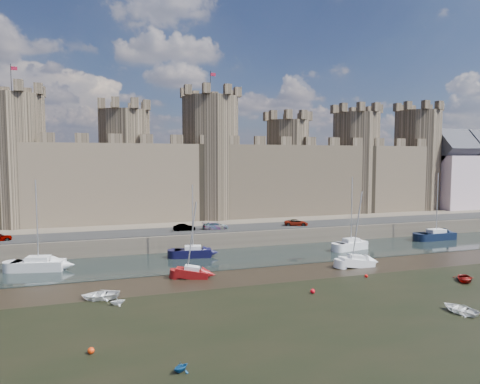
{
  "coord_description": "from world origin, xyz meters",
  "views": [
    {
      "loc": [
        -17.9,
        -32.17,
        13.86
      ],
      "look_at": [
        -0.48,
        22.0,
        9.41
      ],
      "focal_mm": 32.0,
      "sensor_mm": 36.0,
      "label": 1
    }
  ],
  "objects_px": {
    "sailboat_2": "(351,244)",
    "sailboat_3": "(436,235)",
    "car_3": "(296,223)",
    "sailboat_0": "(39,264)",
    "car_1": "(184,228)",
    "car_2": "(215,226)",
    "sailboat_5": "(356,261)",
    "sailboat_4": "(192,272)",
    "dinghy_1": "(181,367)",
    "sailboat_1": "(193,252)"
  },
  "relations": [
    {
      "from": "sailboat_2",
      "to": "sailboat_4",
      "type": "bearing_deg",
      "value": -174.73
    },
    {
      "from": "car_2",
      "to": "sailboat_5",
      "type": "bearing_deg",
      "value": -143.34
    },
    {
      "from": "car_3",
      "to": "dinghy_1",
      "type": "relative_size",
      "value": 3.08
    },
    {
      "from": "sailboat_0",
      "to": "car_2",
      "type": "bearing_deg",
      "value": 31.15
    },
    {
      "from": "sailboat_0",
      "to": "sailboat_4",
      "type": "relative_size",
      "value": 1.25
    },
    {
      "from": "car_2",
      "to": "sailboat_3",
      "type": "xyz_separation_m",
      "value": [
        36.88,
        -7.47,
        -2.25
      ]
    },
    {
      "from": "dinghy_1",
      "to": "sailboat_3",
      "type": "bearing_deg",
      "value": -94.67
    },
    {
      "from": "car_1",
      "to": "sailboat_0",
      "type": "relative_size",
      "value": 0.3
    },
    {
      "from": "car_1",
      "to": "car_2",
      "type": "distance_m",
      "value": 5.02
    },
    {
      "from": "car_1",
      "to": "sailboat_4",
      "type": "xyz_separation_m",
      "value": [
        -2.36,
        -17.83,
        -2.38
      ]
    },
    {
      "from": "sailboat_4",
      "to": "dinghy_1",
      "type": "distance_m",
      "value": 22.01
    },
    {
      "from": "car_1",
      "to": "sailboat_0",
      "type": "xyz_separation_m",
      "value": [
        -19.81,
        -8.99,
        -2.21
      ]
    },
    {
      "from": "sailboat_1",
      "to": "sailboat_2",
      "type": "height_order",
      "value": "sailboat_2"
    },
    {
      "from": "sailboat_3",
      "to": "car_2",
      "type": "bearing_deg",
      "value": 168.39
    },
    {
      "from": "sailboat_1",
      "to": "dinghy_1",
      "type": "distance_m",
      "value": 32.35
    },
    {
      "from": "sailboat_0",
      "to": "sailboat_5",
      "type": "distance_m",
      "value": 39.91
    },
    {
      "from": "sailboat_4",
      "to": "sailboat_0",
      "type": "bearing_deg",
      "value": 171.94
    },
    {
      "from": "car_2",
      "to": "sailboat_0",
      "type": "relative_size",
      "value": 0.37
    },
    {
      "from": "dinghy_1",
      "to": "sailboat_0",
      "type": "bearing_deg",
      "value": -15.09
    },
    {
      "from": "car_3",
      "to": "sailboat_3",
      "type": "bearing_deg",
      "value": -87.06
    },
    {
      "from": "sailboat_1",
      "to": "sailboat_2",
      "type": "xyz_separation_m",
      "value": [
        23.84,
        -2.48,
        0.06
      ]
    },
    {
      "from": "sailboat_0",
      "to": "sailboat_2",
      "type": "height_order",
      "value": "sailboat_0"
    },
    {
      "from": "sailboat_1",
      "to": "dinghy_1",
      "type": "relative_size",
      "value": 7.85
    },
    {
      "from": "car_3",
      "to": "sailboat_4",
      "type": "xyz_separation_m",
      "value": [
        -21.33,
        -17.1,
        -2.37
      ]
    },
    {
      "from": "car_2",
      "to": "sailboat_1",
      "type": "bearing_deg",
      "value": 145.96
    },
    {
      "from": "sailboat_1",
      "to": "sailboat_3",
      "type": "relative_size",
      "value": 0.89
    },
    {
      "from": "sailboat_5",
      "to": "sailboat_3",
      "type": "bearing_deg",
      "value": 28.74
    },
    {
      "from": "car_3",
      "to": "sailboat_1",
      "type": "relative_size",
      "value": 0.39
    },
    {
      "from": "sailboat_1",
      "to": "dinghy_1",
      "type": "height_order",
      "value": "sailboat_1"
    },
    {
      "from": "car_3",
      "to": "sailboat_4",
      "type": "bearing_deg",
      "value": 148.44
    },
    {
      "from": "car_3",
      "to": "sailboat_0",
      "type": "bearing_deg",
      "value": 121.74
    },
    {
      "from": "sailboat_3",
      "to": "sailboat_4",
      "type": "relative_size",
      "value": 1.27
    },
    {
      "from": "sailboat_0",
      "to": "sailboat_3",
      "type": "distance_m",
      "value": 61.71
    },
    {
      "from": "sailboat_1",
      "to": "sailboat_5",
      "type": "height_order",
      "value": "sailboat_1"
    },
    {
      "from": "sailboat_1",
      "to": "sailboat_4",
      "type": "bearing_deg",
      "value": -92.37
    },
    {
      "from": "car_3",
      "to": "sailboat_5",
      "type": "bearing_deg",
      "value": -160.82
    },
    {
      "from": "car_2",
      "to": "sailboat_5",
      "type": "height_order",
      "value": "sailboat_5"
    },
    {
      "from": "car_2",
      "to": "car_3",
      "type": "bearing_deg",
      "value": -91.64
    },
    {
      "from": "car_2",
      "to": "sailboat_1",
      "type": "xyz_separation_m",
      "value": [
        -5.23,
        -7.55,
        -2.3
      ]
    },
    {
      "from": "sailboat_0",
      "to": "sailboat_5",
      "type": "relative_size",
      "value": 1.15
    },
    {
      "from": "sailboat_2",
      "to": "sailboat_3",
      "type": "relative_size",
      "value": 0.97
    },
    {
      "from": "sailboat_0",
      "to": "sailboat_4",
      "type": "xyz_separation_m",
      "value": [
        17.44,
        -8.84,
        -0.18
      ]
    },
    {
      "from": "sailboat_0",
      "to": "sailboat_5",
      "type": "bearing_deg",
      "value": -3.12
    },
    {
      "from": "sailboat_1",
      "to": "sailboat_5",
      "type": "xyz_separation_m",
      "value": [
        19.0,
        -11.41,
        -0.09
      ]
    },
    {
      "from": "car_3",
      "to": "sailboat_2",
      "type": "xyz_separation_m",
      "value": [
        4.67,
        -9.47,
        -2.19
      ]
    },
    {
      "from": "car_1",
      "to": "car_2",
      "type": "height_order",
      "value": "car_2"
    },
    {
      "from": "sailboat_0",
      "to": "dinghy_1",
      "type": "bearing_deg",
      "value": -56.17
    },
    {
      "from": "car_1",
      "to": "sailboat_2",
      "type": "xyz_separation_m",
      "value": [
        23.63,
        -10.21,
        -2.2
      ]
    },
    {
      "from": "car_3",
      "to": "sailboat_3",
      "type": "relative_size",
      "value": 0.35
    },
    {
      "from": "sailboat_3",
      "to": "sailboat_0",
      "type": "bearing_deg",
      "value": -178.91
    }
  ]
}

